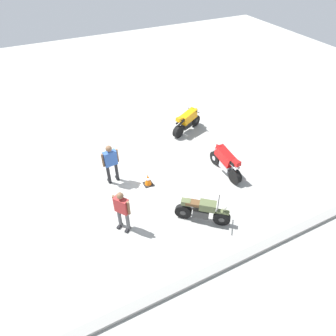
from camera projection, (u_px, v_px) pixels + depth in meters
name	position (u px, v px, depth m)	size (l,w,h in m)	color
ground_plane	(156.00, 177.00, 11.94)	(40.00, 40.00, 0.00)	#9E9E99
curb_edge	(218.00, 268.00, 8.77)	(14.00, 0.30, 0.15)	gray
motorcycle_olive_vintage	(202.00, 211.00, 9.93)	(1.61, 1.36, 1.07)	black
motorcycle_orange_sportbike	(187.00, 121.00, 14.16)	(1.88, 0.99, 1.14)	black
motorcycle_red_sportbike	(226.00, 161.00, 11.80)	(0.70, 1.96, 1.14)	black
person_in_blue_shirt	(111.00, 162.00, 11.11)	(0.68, 0.34, 1.77)	#262628
person_in_red_shirt	(122.00, 209.00, 9.38)	(0.51, 0.58, 1.69)	#59595B
traffic_cone	(148.00, 180.00, 11.46)	(0.36, 0.36, 0.53)	black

